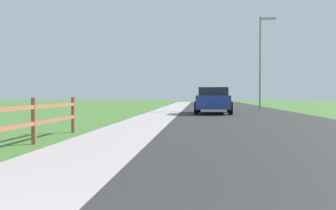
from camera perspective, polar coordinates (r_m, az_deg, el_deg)
name	(u,v)px	position (r m, az deg, el deg)	size (l,w,h in m)	color
ground_plane	(182,111)	(25.63, 1.99, -0.92)	(120.00, 120.00, 0.00)	#467432
road_asphalt	(233,110)	(27.71, 9.41, -0.75)	(7.00, 66.00, 0.01)	#2C2C2C
curb_concrete	(141,110)	(27.91, -4.00, -0.72)	(6.00, 66.00, 0.01)	#AEA1A4
grass_verge	(120,110)	(28.17, -7.02, -0.70)	(5.00, 66.00, 0.00)	#467432
parked_suv_blue	(214,100)	(22.69, 6.63, 0.71)	(2.22, 4.68, 1.49)	navy
street_lamp	(262,55)	(29.35, 13.42, 7.10)	(1.17, 0.20, 6.71)	gray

